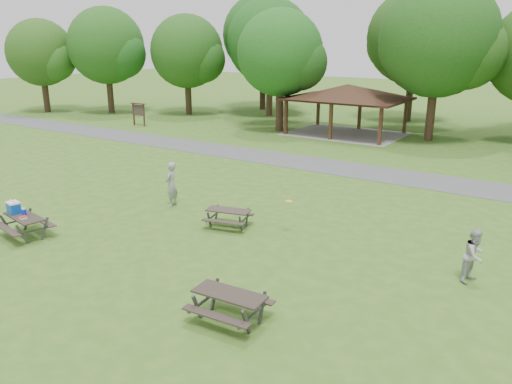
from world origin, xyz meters
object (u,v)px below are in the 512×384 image
at_px(picnic_table_near, 21,216).
at_px(frisbee_catcher, 474,255).
at_px(frisbee_thrower, 171,184).
at_px(picnic_table_middle, 228,214).

relative_size(picnic_table_near, frisbee_catcher, 1.29).
distance_m(frisbee_thrower, frisbee_catcher, 12.38).
bearing_deg(picnic_table_middle, frisbee_thrower, 168.46).
height_order(picnic_table_near, picnic_table_middle, picnic_table_near).
bearing_deg(frisbee_catcher, frisbee_thrower, 106.09).
distance_m(picnic_table_near, frisbee_catcher, 15.55).
bearing_deg(frisbee_thrower, frisbee_catcher, 71.88).
height_order(frisbee_thrower, frisbee_catcher, frisbee_thrower).
bearing_deg(frisbee_thrower, picnic_table_middle, 61.87).
relative_size(frisbee_thrower, frisbee_catcher, 1.18).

